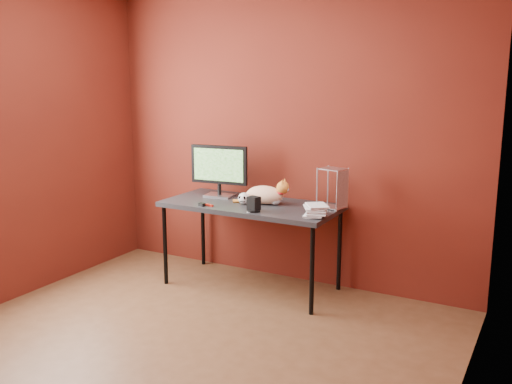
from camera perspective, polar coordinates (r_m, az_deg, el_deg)
The scene contains 11 objects.
room at distance 3.54m, azimuth -9.22°, elevation 5.27°, with size 3.52×3.52×2.61m.
desk at distance 4.88m, azimuth -0.51°, elevation -1.71°, with size 1.50×0.70×0.75m.
monitor at distance 5.09m, azimuth -3.71°, elevation 2.38°, with size 0.53×0.20×0.46m.
cat at distance 4.83m, azimuth 0.93°, elevation -0.26°, with size 0.48×0.20×0.23m.
skull_mug at distance 4.82m, azimuth -1.21°, elevation -0.64°, with size 0.10×0.10×0.10m.
speaker at distance 4.56m, azimuth -0.23°, elevation -1.28°, with size 0.11×0.11×0.12m.
book_stack at distance 4.38m, azimuth 5.19°, elevation 4.07°, with size 0.24×0.25×1.01m.
wire_rack at distance 4.71m, azimuth 7.64°, elevation 0.40°, with size 0.22×0.20×0.34m.
pocket_knife at distance 4.78m, azimuth -4.68°, elevation -1.32°, with size 0.08×0.02×0.02m, color #A9180D.
black_gadget at distance 4.78m, azimuth -5.44°, elevation -1.26°, with size 0.06×0.03×0.03m, color black.
washer at distance 4.55m, azimuth -0.68°, elevation -2.02°, with size 0.05×0.05×0.00m, color #B4B4B9.
Camera 1 is at (2.15, -2.78, 1.83)m, focal length 40.00 mm.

